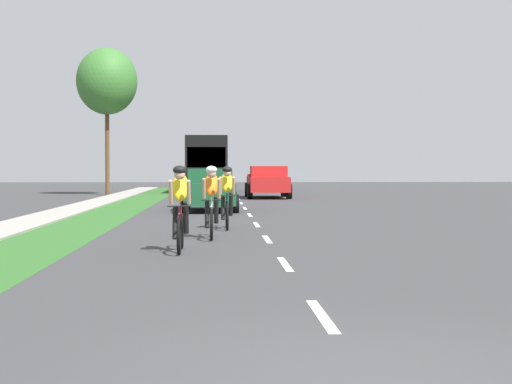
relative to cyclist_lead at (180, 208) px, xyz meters
name	(u,v)px	position (x,y,z in m)	size (l,w,h in m)	color
ground_plane	(249,215)	(1.75, 11.34, -0.81)	(120.00, 120.00, 0.00)	#38383A
grass_verge	(107,215)	(-2.92, 11.34, -0.81)	(1.92, 70.00, 0.01)	#2D6026
sidewalk_concrete	(55,215)	(-4.61, 11.34, -0.81)	(1.46, 70.00, 0.10)	#9E998E
lane_markings_center	(245,208)	(1.75, 15.34, -0.81)	(0.12, 53.49, 0.01)	white
cyclist_lead	(180,208)	(0.00, 0.00, 0.00)	(0.42, 1.72, 1.58)	black
cyclist_trailing	(212,201)	(0.55, 2.64, 0.00)	(0.42, 1.72, 1.58)	black
cyclist_distant	(227,197)	(0.93, 5.31, 0.00)	(0.42, 1.72, 1.58)	black
sedan_dark_green	(210,189)	(0.44, 13.68, -0.04)	(1.98, 4.30, 1.52)	#194C2D
pickup_red	(268,182)	(3.31, 25.65, 0.02)	(2.22, 5.10, 1.64)	red
bus_black	(207,161)	(0.08, 36.91, 1.17)	(2.78, 11.60, 3.48)	black
street_tree_far	(107,82)	(-5.57, 30.47, 5.67)	(3.46, 3.46, 8.41)	brown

